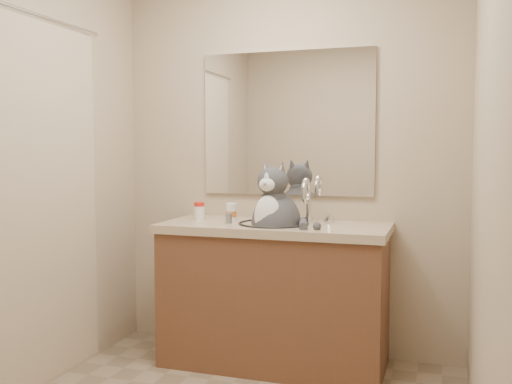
# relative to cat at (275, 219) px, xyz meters

# --- Properties ---
(room) EXTENTS (2.22, 2.52, 2.42)m
(room) POSITION_rel_cat_xyz_m (-0.02, -0.93, 0.32)
(room) COLOR gray
(room) RESTS_ON ground
(vanity) EXTENTS (1.34, 0.59, 1.12)m
(vanity) POSITION_rel_cat_xyz_m (-0.01, 0.03, -0.44)
(vanity) COLOR brown
(vanity) RESTS_ON ground
(mirror) EXTENTS (1.10, 0.02, 0.90)m
(mirror) POSITION_rel_cat_xyz_m (-0.02, 0.30, 0.57)
(mirror) COLOR white
(mirror) RESTS_ON room
(shower_curtain) EXTENTS (0.02, 1.30, 1.93)m
(shower_curtain) POSITION_rel_cat_xyz_m (-1.07, -0.83, 0.15)
(shower_curtain) COLOR beige
(shower_curtain) RESTS_ON ground
(cat) EXTENTS (0.41, 0.40, 0.58)m
(cat) POSITION_rel_cat_xyz_m (0.00, 0.00, 0.00)
(cat) COLOR #434348
(cat) RESTS_ON vanity
(pill_bottle_redcap) EXTENTS (0.07, 0.07, 0.11)m
(pill_bottle_redcap) POSITION_rel_cat_xyz_m (-0.51, 0.06, 0.03)
(pill_bottle_redcap) COLOR white
(pill_bottle_redcap) RESTS_ON vanity
(pill_bottle_orange) EXTENTS (0.09, 0.09, 0.11)m
(pill_bottle_orange) POSITION_rel_cat_xyz_m (-0.30, 0.06, 0.02)
(pill_bottle_orange) COLOR white
(pill_bottle_orange) RESTS_ON vanity
(grey_canister) EXTENTS (0.04, 0.04, 0.06)m
(grey_canister) POSITION_rel_cat_xyz_m (-0.28, -0.04, 0.00)
(grey_canister) COLOR gray
(grey_canister) RESTS_ON vanity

